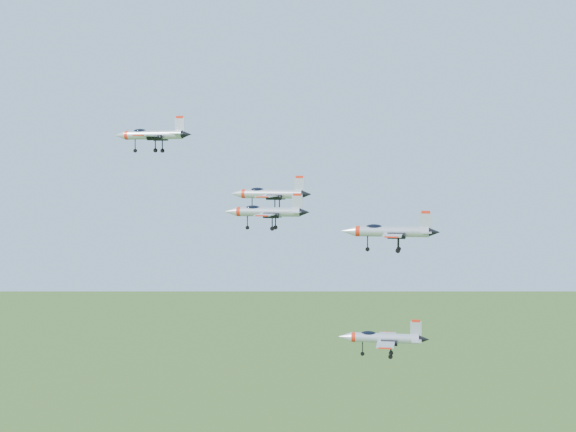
# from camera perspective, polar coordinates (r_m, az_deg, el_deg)

# --- Properties ---
(jet_lead) EXTENTS (13.74, 11.39, 3.67)m
(jet_lead) POSITION_cam_1_polar(r_m,az_deg,el_deg) (131.33, -9.68, 5.72)
(jet_lead) COLOR #B6BCC4
(jet_left_high) EXTENTS (12.29, 10.15, 3.29)m
(jet_left_high) POSITION_cam_1_polar(r_m,az_deg,el_deg) (115.38, -1.33, 1.60)
(jet_left_high) COLOR #B6BCC4
(jet_right_high) EXTENTS (10.54, 8.68, 2.82)m
(jet_right_high) POSITION_cam_1_polar(r_m,az_deg,el_deg) (96.36, -1.59, 0.31)
(jet_right_high) COLOR #B6BCC4
(jet_left_low) EXTENTS (14.08, 11.61, 3.76)m
(jet_left_low) POSITION_cam_1_polar(r_m,az_deg,el_deg) (114.86, 7.19, -1.09)
(jet_left_low) COLOR #B6BCC4
(jet_right_low) EXTENTS (10.84, 8.96, 2.90)m
(jet_right_low) POSITION_cam_1_polar(r_m,az_deg,el_deg) (96.91, 6.72, -8.59)
(jet_right_low) COLOR #B6BCC4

